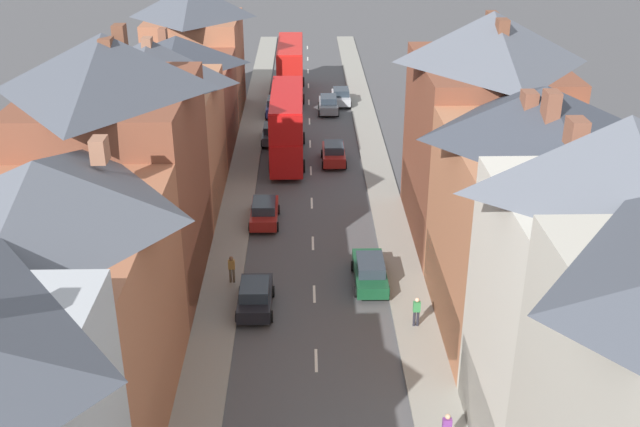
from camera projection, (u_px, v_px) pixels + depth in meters
name	position (u px, v px, depth m)	size (l,w,h in m)	color
pavement_left	(240.00, 191.00, 53.19)	(2.20, 104.00, 0.14)	gray
pavement_right	(383.00, 190.00, 53.39)	(2.20, 104.00, 0.14)	gray
centre_line_dashes	(312.00, 203.00, 51.50)	(0.14, 97.80, 0.01)	silver
terrace_row_left	(115.00, 195.00, 38.25)	(8.00, 72.29, 13.86)	#935138
terrace_row_right	(602.00, 309.00, 26.85)	(8.00, 49.75, 14.22)	beige
double_decker_bus_lead	(290.00, 68.00, 74.17)	(2.74, 10.80, 5.30)	red
double_decker_bus_mid_street	(287.00, 124.00, 58.18)	(2.74, 10.80, 5.30)	red
car_near_blue	(276.00, 106.00, 69.11)	(1.90, 3.98, 1.70)	navy
car_near_silver	(334.00, 153.00, 58.02)	(1.90, 4.11, 1.67)	maroon
car_parked_left_a	(341.00, 96.00, 72.25)	(1.90, 3.96, 1.60)	#B7BABF
car_mid_black	(273.00, 133.00, 62.38)	(1.90, 3.90, 1.59)	#4C515B
car_parked_left_b	(255.00, 296.00, 38.90)	(1.90, 3.97, 1.61)	black
car_mid_white	(370.00, 271.00, 41.30)	(1.90, 4.56, 1.59)	#144728
car_far_grey	(264.00, 212.00, 48.35)	(1.90, 4.21, 1.61)	maroon
car_parked_right_b	(328.00, 104.00, 69.88)	(1.90, 4.10, 1.63)	gray
pedestrian_mid_right	(417.00, 310.00, 37.26)	(0.36, 0.22, 1.61)	#23232D
pedestrian_far_left	(232.00, 268.00, 41.15)	(0.36, 0.22, 1.61)	brown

